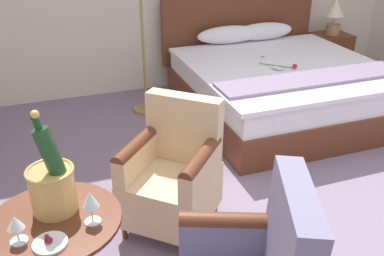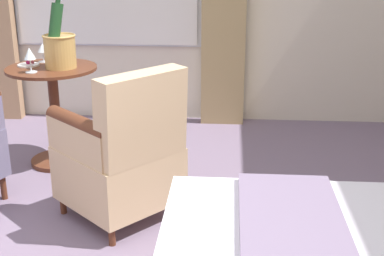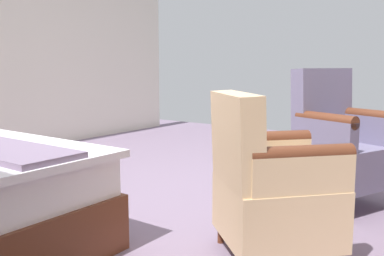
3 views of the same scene
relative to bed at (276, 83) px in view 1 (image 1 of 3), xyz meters
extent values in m
plane|color=slate|center=(-0.65, -1.87, -0.31)|extent=(7.44, 7.44, 0.00)
cube|color=#5D2F1C|center=(0.00, -0.07, -0.16)|extent=(1.83, 1.98, 0.31)
cube|color=white|center=(0.00, -0.07, 0.10)|extent=(1.78, 1.92, 0.21)
cube|color=white|center=(0.00, -0.13, 0.23)|extent=(1.87, 1.86, 0.04)
cube|color=gray|center=(0.00, -0.62, 0.26)|extent=(1.83, 0.36, 0.03)
cube|color=#5D2F1C|center=(0.00, 0.96, 0.38)|extent=(1.92, 0.08, 0.78)
ellipsoid|color=white|center=(-0.22, 0.76, 0.35)|extent=(0.78, 0.25, 0.20)
ellipsoid|color=white|center=(0.22, 0.76, 0.35)|extent=(0.77, 0.24, 0.21)
cylinder|color=#2D6628|center=(-0.12, -0.18, 0.26)|extent=(0.26, 0.25, 0.01)
sphere|color=red|center=(0.00, -0.30, 0.28)|extent=(0.05, 0.05, 0.05)
ellipsoid|color=#33702D|center=(-0.12, 0.11, 0.26)|extent=(0.05, 0.03, 0.01)
cube|color=white|center=(-0.16, -0.25, 0.26)|extent=(0.11, 0.13, 0.00)
cube|color=#5D2F1C|center=(1.25, 0.80, -0.05)|extent=(0.47, 0.38, 0.53)
sphere|color=olive|center=(1.49, 0.80, 0.06)|extent=(0.02, 0.02, 0.02)
cylinder|color=#9F734B|center=(1.25, 0.80, 0.28)|extent=(0.18, 0.18, 0.13)
cylinder|color=#B7B2A8|center=(1.25, 0.80, 0.39)|extent=(0.02, 0.02, 0.10)
cone|color=beige|center=(1.25, 0.80, 0.54)|extent=(0.23, 0.23, 0.19)
cylinder|color=olive|center=(-1.30, 0.46, -0.30)|extent=(0.28, 0.28, 0.03)
cylinder|color=olive|center=(-1.30, 0.46, 0.44)|extent=(0.03, 0.03, 1.45)
cylinder|color=#5D2F1C|center=(-2.34, -2.03, 0.36)|extent=(0.60, 0.60, 0.02)
cylinder|color=tan|center=(-2.32, -1.96, 0.48)|extent=(0.20, 0.20, 0.21)
torus|color=tan|center=(-2.32, -1.96, 0.58)|extent=(0.22, 0.22, 0.02)
cylinder|color=white|center=(-2.32, -1.96, 0.56)|extent=(0.18, 0.18, 0.03)
cylinder|color=#1E4723|center=(-2.30, -1.97, 0.64)|extent=(0.14, 0.11, 0.32)
cylinder|color=#193D1E|center=(-2.34, -1.95, 0.82)|extent=(0.05, 0.04, 0.08)
sphere|color=gold|center=(-2.34, -1.95, 0.86)|extent=(0.04, 0.04, 0.04)
cylinder|color=white|center=(-2.48, -2.13, 0.38)|extent=(0.07, 0.07, 0.01)
cylinder|color=white|center=(-2.48, -2.13, 0.41)|extent=(0.01, 0.01, 0.06)
cone|color=white|center=(-2.48, -2.13, 0.47)|extent=(0.07, 0.07, 0.06)
cylinder|color=white|center=(-2.17, -2.11, 0.38)|extent=(0.07, 0.07, 0.01)
cylinder|color=white|center=(-2.17, -2.11, 0.42)|extent=(0.01, 0.01, 0.08)
cone|color=white|center=(-2.17, -2.11, 0.50)|extent=(0.07, 0.07, 0.07)
cylinder|color=white|center=(-2.36, -2.20, 0.38)|extent=(0.14, 0.14, 0.01)
sphere|color=maroon|center=(-2.37, -2.17, 0.40)|extent=(0.02, 0.02, 0.02)
sphere|color=maroon|center=(-2.37, -2.20, 0.40)|extent=(0.02, 0.02, 0.02)
sphere|color=maroon|center=(-2.36, -2.20, 0.40)|extent=(0.03, 0.03, 0.03)
cylinder|color=#5D2F1C|center=(-1.94, -1.47, -0.26)|extent=(0.04, 0.04, 0.10)
cylinder|color=#5D2F1C|center=(-1.60, -1.78, -0.26)|extent=(0.04, 0.04, 0.10)
cylinder|color=#5D2F1C|center=(-1.63, -1.12, -0.26)|extent=(0.04, 0.04, 0.10)
cylinder|color=#5D2F1C|center=(-1.29, -1.43, -0.26)|extent=(0.04, 0.04, 0.10)
cube|color=#DAB589|center=(-1.61, -1.45, -0.06)|extent=(0.77, 0.77, 0.31)
cube|color=#DAB589|center=(-1.46, -1.28, 0.32)|extent=(0.47, 0.44, 0.46)
cube|color=#DAB589|center=(-1.79, -1.32, 0.19)|extent=(0.41, 0.44, 0.18)
cylinder|color=#5D2F1C|center=(-1.79, -1.32, 0.28)|extent=(0.41, 0.44, 0.09)
cube|color=#DAB589|center=(-1.47, -1.61, 0.19)|extent=(0.41, 0.44, 0.18)
cylinder|color=#5D2F1C|center=(-1.47, -1.61, 0.28)|extent=(0.41, 0.44, 0.09)
cube|color=slate|center=(-1.45, -2.57, 0.40)|extent=(0.33, 0.54, 0.54)
cube|color=slate|center=(-1.58, -2.27, 0.23)|extent=(0.47, 0.26, 0.20)
cylinder|color=#5D2F1C|center=(-1.58, -2.27, 0.33)|extent=(0.47, 0.26, 0.09)
camera|label=1|loc=(-2.27, -3.68, 1.61)|focal=40.00mm
camera|label=2|loc=(1.08, -0.84, 1.17)|focal=50.00mm
camera|label=3|loc=(-2.52, 0.55, 0.69)|focal=40.00mm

